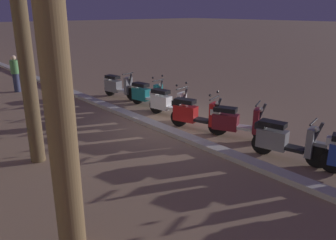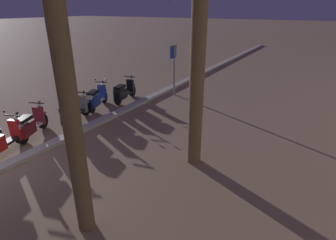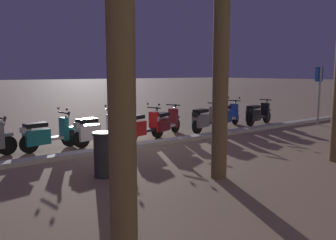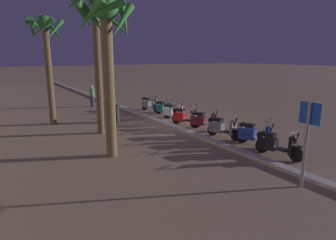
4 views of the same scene
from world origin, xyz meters
name	(u,v)px [view 1 (image 1 of 4)]	position (x,y,z in m)	size (l,w,h in m)	color
ground_plane	(169,125)	(0.00, 0.00, 0.00)	(200.00, 200.00, 0.00)	#93755B
curb_strip	(157,126)	(0.00, 0.46, 0.06)	(60.00, 0.36, 0.12)	#BCB7AD
scooter_grey_second_in_line	(283,140)	(-3.60, -0.38, 0.46)	(1.75, 0.70, 1.04)	black
scooter_maroon_gap_after_mid	(235,122)	(-1.99, -0.64, 0.45)	(1.63, 0.89, 1.04)	black
scooter_red_mid_centre	(194,114)	(-0.79, -0.28, 0.46)	(1.77, 0.79, 1.17)	black
scooter_white_far_back	(167,103)	(0.68, -0.53, 0.46)	(1.76, 0.64, 1.17)	black
scooter_teal_mid_front	(147,94)	(2.08, -0.74, 0.44)	(1.74, 0.62, 1.17)	black
scooter_grey_last_in_row	(118,86)	(3.85, -0.67, 0.45)	(1.76, 0.65, 1.04)	black
pedestrian_strolling_near_curb	(15,73)	(7.47, 2.04, 0.80)	(0.34, 0.34, 1.54)	#2D3351
litter_bin	(63,111)	(1.87, 2.49, 0.48)	(0.48, 0.48, 0.95)	#232328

